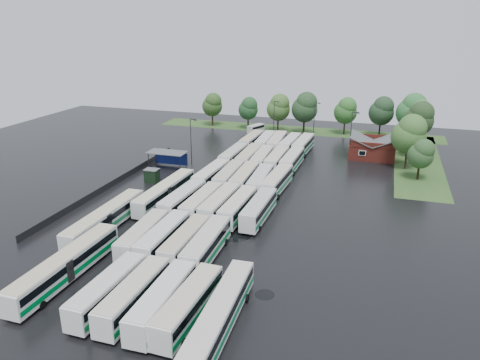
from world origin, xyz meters
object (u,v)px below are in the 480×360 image
(artic_bus_east, at_px, (219,316))
(minibus, at_px, (256,129))
(artic_bus_west_a, at_px, (66,266))
(brick_building, at_px, (372,150))

(artic_bus_east, xyz_separation_m, minibus, (-19.81, 84.66, -0.59))
(artic_bus_west_a, bearing_deg, artic_bus_east, -9.76)
(artic_bus_west_a, bearing_deg, brick_building, 63.81)
(brick_building, relative_size, artic_bus_east, 0.55)
(minibus, bearing_deg, brick_building, -1.31)
(brick_building, bearing_deg, artic_bus_east, -99.78)
(brick_building, height_order, minibus, brick_building)
(artic_bus_west_a, distance_m, artic_bus_east, 21.59)
(brick_building, xyz_separation_m, minibus, (-31.80, 15.06, -0.57))
(artic_bus_west_a, xyz_separation_m, artic_bus_east, (21.23, -3.90, -0.05))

